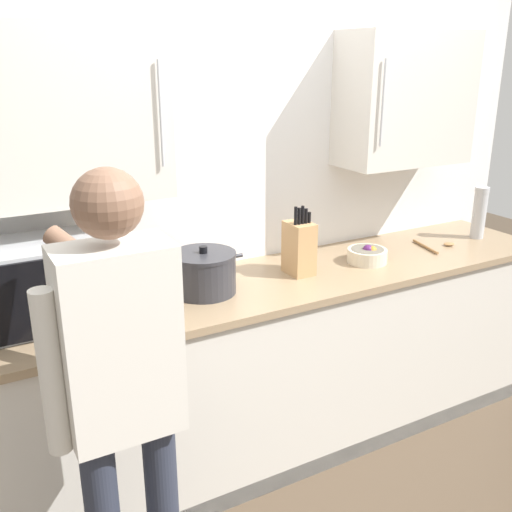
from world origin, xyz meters
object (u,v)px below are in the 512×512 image
Objects in this scene: thermos_flask at (479,213)px; microwave_oven at (25,286)px; fruit_bowl at (367,254)px; stock_pot at (204,273)px; wooden_spoon at (437,245)px; knife_block at (299,248)px; person_figure at (121,386)px.

microwave_oven is at bearing 179.03° from thermos_flask.
stock_pot is at bearing 177.53° from fruit_bowl.
thermos_flask is at bearing 1.75° from fruit_bowl.
microwave_oven reaches higher than fruit_bowl.
fruit_bowl reaches higher than wooden_spoon.
fruit_bowl is (-0.83, -0.03, -0.11)m from thermos_flask.
thermos_flask is (2.47, -0.04, -0.01)m from microwave_oven.
person_figure is at bearing -148.18° from knife_block.
knife_block is at bearing -0.27° from stock_pot.
person_figure reaches higher than fruit_bowl.
wooden_spoon is 0.14× the size of person_figure.
person_figure reaches higher than thermos_flask.
fruit_bowl is (0.40, -0.04, -0.09)m from knife_block.
stock_pot is 0.23× the size of person_figure.
person_figure is (0.16, -0.70, -0.11)m from microwave_oven.
stock_pot is at bearing 49.20° from person_figure.
fruit_bowl is (0.90, -0.04, -0.05)m from stock_pot.
wooden_spoon is 0.36m from thermos_flask.
stock_pot reaches higher than fruit_bowl.
thermos_flask is at bearing -0.50° from knife_block.
thermos_flask is (0.33, 0.02, 0.14)m from wooden_spoon.
microwave_oven reaches higher than wooden_spoon.
stock_pot is 0.89m from person_figure.
wooden_spoon is 1.17× the size of fruit_bowl.
microwave_oven is 1.24m from knife_block.
wooden_spoon is at bearing -1.55° from microwave_oven.
fruit_bowl is at bearing -178.25° from thermos_flask.
microwave_oven is 2.32× the size of wooden_spoon.
wooden_spoon is 0.50m from fruit_bowl.
wooden_spoon is 1.40m from stock_pot.
person_figure is at bearing -161.95° from wooden_spoon.
stock_pot is (-1.40, 0.03, 0.08)m from wooden_spoon.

